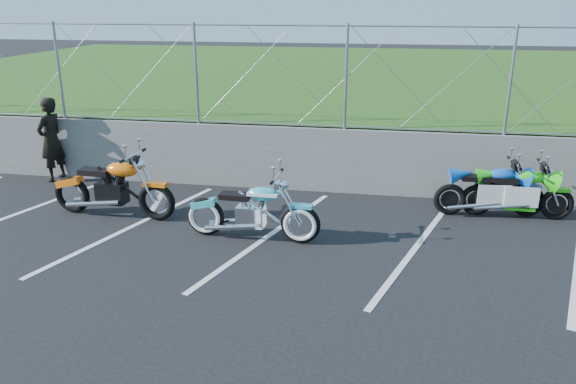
% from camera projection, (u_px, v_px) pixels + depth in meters
% --- Properties ---
extents(ground, '(90.00, 90.00, 0.00)m').
position_uv_depth(ground, '(255.00, 262.00, 8.38)').
color(ground, black).
rests_on(ground, ground).
extents(retaining_wall, '(30.00, 0.22, 1.30)m').
position_uv_depth(retaining_wall, '(294.00, 158.00, 11.43)').
color(retaining_wall, '#60605C').
rests_on(retaining_wall, ground).
extents(grass_field, '(30.00, 20.00, 1.30)m').
position_uv_depth(grass_field, '(339.00, 87.00, 20.74)').
color(grass_field, '#214612').
rests_on(grass_field, ground).
extents(chain_link_fence, '(28.00, 0.03, 2.00)m').
position_uv_depth(chain_link_fence, '(295.00, 76.00, 10.89)').
color(chain_link_fence, gray).
rests_on(chain_link_fence, retaining_wall).
extents(parking_lines, '(18.29, 4.31, 0.01)m').
position_uv_depth(parking_lines, '(341.00, 240.00, 9.11)').
color(parking_lines, silver).
rests_on(parking_lines, ground).
extents(cruiser_turquoise, '(2.25, 0.71, 1.12)m').
position_uv_depth(cruiser_turquoise, '(254.00, 213.00, 9.04)').
color(cruiser_turquoise, black).
rests_on(cruiser_turquoise, ground).
extents(naked_orange, '(2.37, 0.80, 1.18)m').
position_uv_depth(naked_orange, '(114.00, 190.00, 9.98)').
color(naked_orange, black).
rests_on(naked_orange, ground).
extents(sportbike_green, '(1.94, 0.69, 1.01)m').
position_uv_depth(sportbike_green, '(519.00, 194.00, 9.96)').
color(sportbike_green, black).
rests_on(sportbike_green, ground).
extents(sportbike_blue, '(1.96, 0.70, 1.02)m').
position_uv_depth(sportbike_blue, '(491.00, 193.00, 10.04)').
color(sportbike_blue, black).
rests_on(sportbike_blue, ground).
extents(person_standing, '(0.54, 0.72, 1.79)m').
position_uv_depth(person_standing, '(51.00, 140.00, 11.91)').
color(person_standing, black).
rests_on(person_standing, ground).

